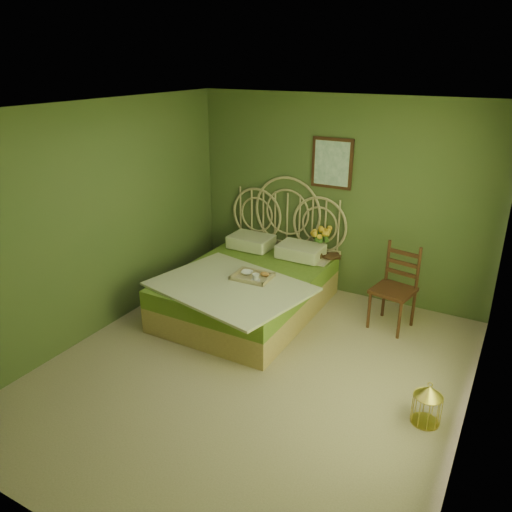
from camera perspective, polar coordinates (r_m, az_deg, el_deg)
The scene contains 14 objects.
floor at distance 5.26m, azimuth -0.29°, elevation -13.04°, with size 4.50×4.50×0.00m, color tan.
ceiling at distance 4.34m, azimuth -0.36°, elevation 16.43°, with size 4.50×4.50×0.00m, color silver.
wall_back at distance 6.60m, azimuth 9.40°, elevation 6.53°, with size 4.00×4.00×0.00m, color #526133.
wall_left at distance 5.84m, azimuth -17.72°, elevation 3.76°, with size 4.50×4.50×0.00m, color #526133.
wall_right at distance 4.13m, azimuth 24.71°, elevation -4.76°, with size 4.50×4.50×0.00m, color #526133.
wall_art at distance 6.50m, azimuth 8.68°, elevation 10.44°, with size 0.54×0.04×0.64m.
bed at distance 6.29m, azimuth -0.66°, elevation -3.40°, with size 1.92×2.41×1.50m.
nightstand at distance 6.75m, azimuth 6.57°, elevation -1.48°, with size 0.51×0.51×0.99m.
chair at distance 6.07m, azimuth 15.69°, elevation -2.84°, with size 0.52×0.52×1.00m.
birdcage at distance 4.78m, azimuth 18.96°, elevation -15.80°, with size 0.25×0.25×0.38m.
book_lower at distance 6.61m, azimuth 8.06°, elevation -0.00°, with size 0.17×0.23×0.02m, color #381E0F.
book_upper at distance 6.60m, azimuth 8.07°, elevation 0.15°, with size 0.17×0.23×0.02m, color #472819.
cereal_bowl at distance 6.00m, azimuth -1.03°, elevation -1.92°, with size 0.14×0.14×0.03m, color white.
coffee_cup at distance 5.82m, azimuth -0.05°, elevation -2.44°, with size 0.09×0.09×0.08m, color white.
Camera 1 is at (2.13, -3.76, 3.01)m, focal length 35.00 mm.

